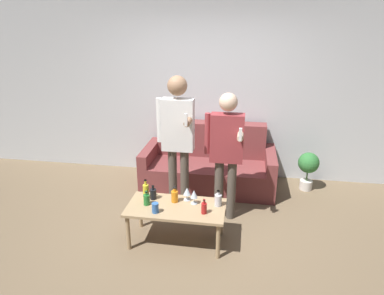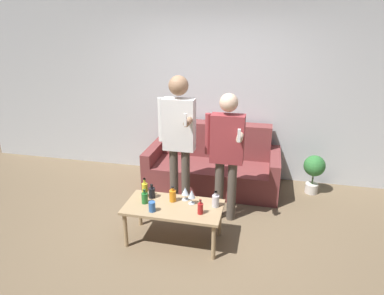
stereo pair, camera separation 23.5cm
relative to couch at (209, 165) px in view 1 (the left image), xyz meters
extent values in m
plane|color=#756047|center=(-0.05, -1.50, -0.31)|extent=(16.00, 16.00, 0.00)
cube|color=silver|center=(-0.05, 0.44, 1.04)|extent=(8.00, 0.06, 2.70)
cube|color=brown|center=(0.00, -0.19, -0.12)|extent=(1.62, 0.62, 0.38)
cube|color=brown|center=(0.00, 0.24, 0.14)|extent=(1.62, 0.24, 0.90)
cube|color=brown|center=(-0.88, -0.07, -0.02)|extent=(0.14, 0.86, 0.58)
cube|color=brown|center=(0.88, -0.07, -0.02)|extent=(0.14, 0.86, 0.58)
cube|color=tan|center=(-0.19, -1.47, 0.12)|extent=(1.06, 0.53, 0.03)
cylinder|color=tan|center=(-0.67, -1.69, -0.10)|extent=(0.04, 0.04, 0.41)
cylinder|color=tan|center=(0.29, -1.69, -0.10)|extent=(0.04, 0.04, 0.41)
cylinder|color=tan|center=(-0.67, -1.25, -0.10)|extent=(0.04, 0.04, 0.41)
cylinder|color=tan|center=(0.29, -1.25, -0.10)|extent=(0.04, 0.04, 0.41)
cylinder|color=#B21E1E|center=(0.12, -1.56, 0.19)|extent=(0.06, 0.06, 0.12)
cylinder|color=#B21E1E|center=(0.12, -1.56, 0.27)|extent=(0.02, 0.02, 0.05)
cylinder|color=black|center=(0.12, -1.56, 0.29)|extent=(0.03, 0.03, 0.01)
cylinder|color=silver|center=(0.25, -1.38, 0.20)|extent=(0.08, 0.08, 0.13)
cylinder|color=silver|center=(0.25, -1.38, 0.29)|extent=(0.03, 0.03, 0.05)
cylinder|color=black|center=(0.25, -1.38, 0.31)|extent=(0.03, 0.03, 0.01)
cylinder|color=orange|center=(-0.23, -1.37, 0.20)|extent=(0.08, 0.08, 0.13)
cylinder|color=orange|center=(-0.23, -1.37, 0.29)|extent=(0.03, 0.03, 0.05)
cylinder|color=black|center=(-0.23, -1.37, 0.31)|extent=(0.03, 0.03, 0.01)
cylinder|color=yellow|center=(-0.56, -1.34, 0.21)|extent=(0.07, 0.07, 0.16)
cylinder|color=yellow|center=(-0.56, -1.34, 0.33)|extent=(0.03, 0.03, 0.06)
cylinder|color=black|center=(-0.56, -1.34, 0.35)|extent=(0.03, 0.03, 0.01)
cylinder|color=black|center=(-0.48, -1.35, 0.19)|extent=(0.07, 0.07, 0.12)
cylinder|color=black|center=(-0.48, -1.35, 0.27)|extent=(0.03, 0.03, 0.05)
cylinder|color=black|center=(-0.48, -1.35, 0.29)|extent=(0.03, 0.03, 0.01)
cylinder|color=#23752D|center=(-0.52, -1.48, 0.19)|extent=(0.07, 0.07, 0.12)
cylinder|color=#23752D|center=(-0.52, -1.48, 0.27)|extent=(0.03, 0.03, 0.05)
cylinder|color=black|center=(-0.52, -1.48, 0.29)|extent=(0.03, 0.03, 0.01)
cylinder|color=silver|center=(-0.10, -1.31, 0.13)|extent=(0.08, 0.08, 0.01)
cylinder|color=silver|center=(-0.10, -1.31, 0.17)|extent=(0.01, 0.01, 0.06)
cone|color=silver|center=(-0.10, -1.31, 0.24)|extent=(0.08, 0.08, 0.09)
cylinder|color=silver|center=(-0.01, -1.38, 0.13)|extent=(0.07, 0.07, 0.01)
cylinder|color=silver|center=(-0.01, -1.38, 0.17)|extent=(0.01, 0.01, 0.07)
cone|color=silver|center=(-0.01, -1.38, 0.25)|extent=(0.08, 0.08, 0.09)
cylinder|color=#3366B2|center=(-0.38, -1.62, 0.19)|extent=(0.07, 0.07, 0.11)
cylinder|color=brown|center=(-0.37, -0.81, 0.11)|extent=(0.11, 0.11, 0.84)
cylinder|color=brown|center=(-0.22, -0.81, 0.11)|extent=(0.11, 0.11, 0.84)
cube|color=white|center=(-0.30, -0.81, 0.85)|extent=(0.38, 0.17, 0.63)
sphere|color=#9E7556|center=(-0.30, -0.81, 1.32)|extent=(0.23, 0.23, 0.23)
cylinder|color=white|center=(-0.52, -0.81, 0.90)|extent=(0.07, 0.07, 0.54)
cylinder|color=#9E7556|center=(-0.14, -0.94, 0.94)|extent=(0.07, 0.27, 0.07)
cube|color=white|center=(-0.14, -1.11, 1.00)|extent=(0.03, 0.03, 0.14)
cylinder|color=brown|center=(0.22, -0.88, 0.07)|extent=(0.11, 0.11, 0.76)
cylinder|color=brown|center=(0.37, -0.88, 0.07)|extent=(0.11, 0.11, 0.76)
cube|color=#933338|center=(0.30, -0.88, 0.74)|extent=(0.38, 0.17, 0.57)
sphere|color=beige|center=(0.30, -0.88, 1.16)|extent=(0.21, 0.21, 0.21)
cylinder|color=#933338|center=(0.07, -0.88, 0.78)|extent=(0.07, 0.07, 0.49)
cylinder|color=beige|center=(0.45, -1.01, 0.83)|extent=(0.07, 0.26, 0.07)
cube|color=white|center=(0.45, -1.16, 0.89)|extent=(0.03, 0.03, 0.14)
cylinder|color=silver|center=(1.42, 0.06, -0.24)|extent=(0.18, 0.18, 0.14)
cylinder|color=#476B38|center=(1.42, 0.06, -0.08)|extent=(0.02, 0.02, 0.18)
sphere|color=#337A38|center=(1.42, 0.06, 0.11)|extent=(0.30, 0.30, 0.30)
camera|label=1|loc=(0.49, -4.63, 2.03)|focal=32.00mm
camera|label=2|loc=(0.72, -4.58, 2.03)|focal=32.00mm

